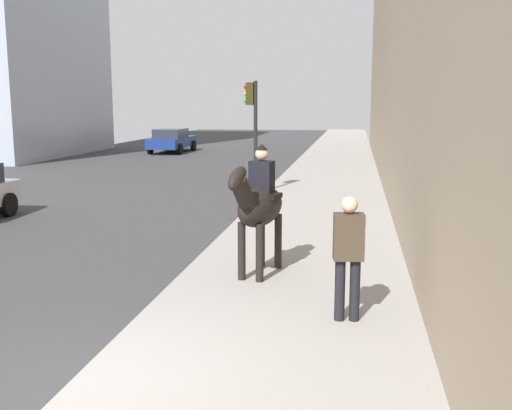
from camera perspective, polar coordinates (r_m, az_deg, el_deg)
The scene contains 5 objects.
sidewalk_slab at distance 6.26m, azimuth -0.75°, elevation -18.72°, with size 120.00×3.89×0.12m, color gray.
mounted_horse_near at distance 10.08m, azimuth 0.27°, elevation 0.05°, with size 2.13×0.87×2.23m.
pedestrian_greeting at distance 8.10m, azimuth 8.76°, elevation -4.26°, with size 0.30×0.43×1.70m.
car_mid_lane at distance 36.91m, azimuth -7.99°, elevation 6.13°, with size 4.58×2.08×1.44m.
traffic_light_near_curb at distance 19.15m, azimuth -0.31°, elevation 8.10°, with size 0.20×0.44×3.69m.
Camera 1 is at (-5.41, -2.92, 3.05)m, focal length 42.11 mm.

